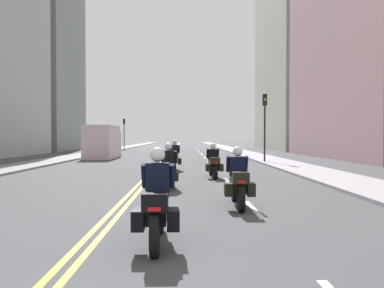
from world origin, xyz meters
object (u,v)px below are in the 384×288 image
Objects in this scene: motorcycle_3 at (213,164)px; traffic_light_far at (124,128)px; motorcycle_1 at (238,182)px; motorcycle_4 at (175,158)px; parked_truck at (104,143)px; motorcycle_0 at (157,206)px; motorcycle_2 at (168,170)px; traffic_light_near at (265,116)px.

motorcycle_3 is 0.50× the size of traffic_light_far.
motorcycle_1 reaches higher than motorcycle_3.
motorcycle_1 is 1.02× the size of motorcycle_3.
motorcycle_3 is 4.26m from motorcycle_4.
motorcycle_1 is at bearing -77.38° from traffic_light_far.
parked_truck is at bearing 111.53° from motorcycle_1.
motorcycle_0 is at bearing -116.36° from motorcycle_1.
traffic_light_far is at bearing 104.23° from motorcycle_1.
motorcycle_4 is 0.51× the size of traffic_light_far.
motorcycle_0 is 27.80m from parked_truck.
motorcycle_0 reaches higher than motorcycle_2.
motorcycle_1 is at bearing -104.17° from traffic_light_near.
traffic_light_far is (-8.33, 42.48, 2.43)m from motorcycle_2.
motorcycle_2 is (-1.98, 3.56, 0.01)m from motorcycle_1.
motorcycle_4 is at bearing -76.59° from traffic_light_far.
motorcycle_0 is 50.32m from traffic_light_far.
motorcycle_1 is 0.35× the size of parked_truck.
motorcycle_1 is at bearing -91.99° from motorcycle_3.
motorcycle_3 is at bearing -114.54° from traffic_light_near.
traffic_light_far is (-10.21, 38.87, 2.46)m from motorcycle_3.
motorcycle_4 is at bearing 112.93° from motorcycle_3.
motorcycle_2 is 20.98m from parked_truck.
motorcycle_1 is 24.99m from parked_truck.
motorcycle_0 is 14.51m from motorcycle_4.
motorcycle_0 is 0.48× the size of traffic_light_far.
parked_truck reaches higher than motorcycle_3.
traffic_light_far is at bearing 103.38° from motorcycle_2.
motorcycle_0 is 0.96× the size of motorcycle_2.
motorcycle_2 is 0.98× the size of motorcycle_4.
motorcycle_4 is (-0.10, 14.51, -0.01)m from motorcycle_0.
parked_truck is (-12.70, 6.91, -2.05)m from traffic_light_near.
traffic_light_far is (-8.46, 49.54, 2.43)m from motorcycle_0.
motorcycle_4 is 36.09m from traffic_light_far.
traffic_light_far reaches higher than motorcycle_1.
motorcycle_0 is 0.94× the size of motorcycle_1.
motorcycle_4 is 0.35× the size of parked_truck.
motorcycle_0 is at bearing -76.14° from parked_truck.
motorcycle_4 is 14.10m from parked_truck.
motorcycle_4 is 0.47× the size of traffic_light_near.
motorcycle_1 is 11.19m from motorcycle_4.
motorcycle_0 and motorcycle_4 have the same top height.
motorcycle_2 is (-0.12, 7.06, -0.01)m from motorcycle_0.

